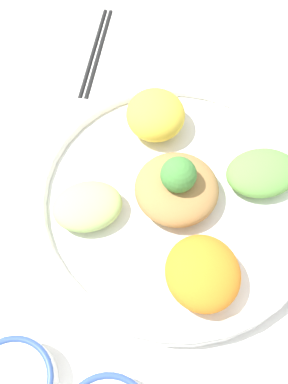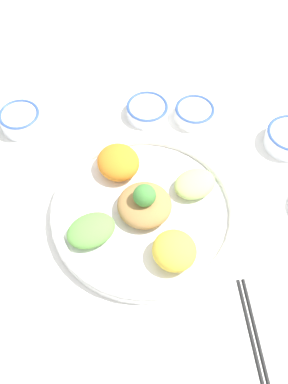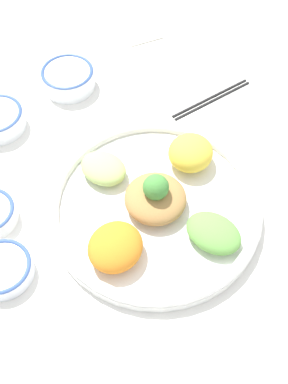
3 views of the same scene
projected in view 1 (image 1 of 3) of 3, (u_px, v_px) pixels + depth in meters
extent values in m
plane|color=white|center=(180.00, 228.00, 0.61)|extent=(2.40, 2.40, 0.00)
cylinder|color=white|center=(175.00, 200.00, 0.62)|extent=(0.39, 0.39, 0.02)
torus|color=white|center=(176.00, 195.00, 0.61)|extent=(0.39, 0.39, 0.02)
ellipsoid|color=#6BAD4C|center=(262.00, 173.00, 0.61)|extent=(0.10, 0.12, 0.04)
ellipsoid|color=yellow|center=(156.00, 115.00, 0.64)|extent=(0.11, 0.11, 0.06)
ellipsoid|color=#B7DB7A|center=(87.00, 208.00, 0.58)|extent=(0.10, 0.11, 0.04)
ellipsoid|color=orange|center=(203.00, 273.00, 0.53)|extent=(0.12, 0.12, 0.05)
ellipsoid|color=#AD7F47|center=(177.00, 189.00, 0.59)|extent=(0.11, 0.11, 0.04)
sphere|color=#478E3D|center=(178.00, 175.00, 0.56)|extent=(0.05, 0.05, 0.05)
cylinder|color=white|center=(14.00, 382.00, 0.50)|extent=(0.09, 0.09, 0.03)
torus|color=#38569E|center=(11.00, 380.00, 0.49)|extent=(0.09, 0.09, 0.01)
cylinder|color=maroon|center=(11.00, 380.00, 0.49)|extent=(0.08, 0.08, 0.00)
cylinder|color=black|center=(99.00, 51.00, 0.76)|extent=(0.21, 0.02, 0.01)
cylinder|color=black|center=(93.00, 50.00, 0.76)|extent=(0.21, 0.02, 0.01)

